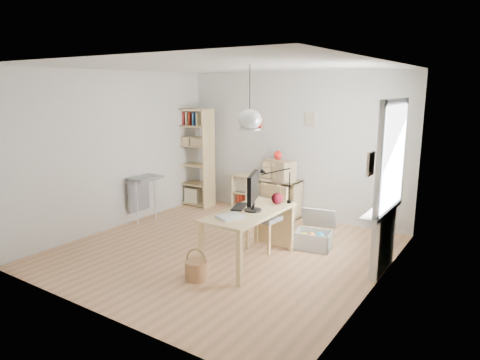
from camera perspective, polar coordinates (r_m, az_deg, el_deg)
The scene contains 20 objects.
ground at distance 6.55m, azimuth -2.21°, elevation -9.38°, with size 4.50×4.50×0.00m, color tan.
room_shell at distance 5.68m, azimuth 1.29°, elevation 8.08°, with size 4.50×4.50×4.50m.
window_unit at distance 5.76m, azimuth 19.67°, elevation 2.92°, with size 0.07×1.16×1.46m.
radiator at distance 6.05m, azimuth 18.56°, elevation -7.85°, with size 0.10×0.80×0.80m, color white.
windowsill at distance 5.93m, azimuth 18.38°, elevation -3.87°, with size 0.22×1.20×0.06m, color white.
desk at distance 5.93m, azimuth 1.23°, elevation -5.00°, with size 0.70×1.50×0.75m.
cube_shelf at distance 8.37m, azimuth 3.47°, elevation -2.42°, with size 1.40×0.38×0.72m.
tall_bookshelf at distance 8.86m, azimuth -6.19°, elevation 3.57°, with size 0.80×0.38×2.00m.
side_table at distance 7.90m, azimuth -12.84°, elevation -0.83°, with size 0.40×0.55×0.85m.
chair at distance 6.54m, azimuth 3.82°, elevation -4.42°, with size 0.51×0.51×0.95m.
wicker_basket at distance 5.62m, azimuth -5.80°, elevation -11.75°, with size 0.30×0.30×0.41m.
storage_chest at distance 6.70m, azimuth 9.90°, elevation -7.38°, with size 0.63×0.69×0.57m.
monitor at distance 5.83m, azimuth 1.74°, elevation -1.34°, with size 0.27×0.58×0.52m.
keyboard at distance 6.06m, azimuth -0.05°, elevation -3.58°, with size 0.15×0.41×0.02m, color black.
task_lamp at distance 6.30m, azimuth 4.56°, elevation 0.03°, with size 0.46×0.17×0.49m.
yarn_ball at distance 6.24m, azimuth 4.99°, elevation -2.46°, with size 0.17×0.17×0.17m, color #46090C.
paper_tray at distance 5.58m, azimuth -1.27°, elevation -4.92°, with size 0.26×0.33×0.03m, color white.
drawer_chest at distance 8.05m, azimuth 5.30°, elevation 1.37°, with size 0.64×0.29×0.36m, color tan.
red_vase at distance 8.03m, azimuth 5.06°, elevation 3.30°, with size 0.15×0.15×0.18m, color #A9130E.
potted_plant at distance 6.16m, azimuth 19.02°, elevation -1.45°, with size 0.30×0.26×0.33m, color #246127.
Camera 1 is at (3.57, -4.94, 2.41)m, focal length 32.00 mm.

